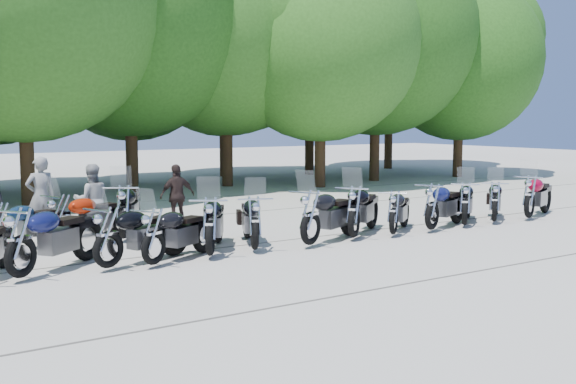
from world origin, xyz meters
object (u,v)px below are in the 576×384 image
motorcycle_1 (20,240)px  motorcycle_15 (123,210)px  motorcycle_4 (210,224)px  motorcycle_8 (394,211)px  motorcycle_9 (432,205)px  motorcycle_10 (465,202)px  rider_1 (92,200)px  motorcycle_12 (530,195)px  motorcycle_5 (254,221)px  motorcycle_7 (354,210)px  motorcycle_13 (0,225)px  motorcycle_11 (495,200)px  rider_2 (177,196)px  motorcycle_3 (153,234)px  motorcycle_6 (310,215)px  rider_3 (41,196)px  motorcycle_14 (61,218)px  motorcycle_2 (108,235)px

motorcycle_1 → motorcycle_15: motorcycle_15 is taller
motorcycle_4 → motorcycle_8: size_ratio=1.13×
motorcycle_9 → motorcycle_10: motorcycle_9 is taller
motorcycle_8 → rider_1: size_ratio=1.28×
motorcycle_10 → motorcycle_12: 2.38m
motorcycle_8 → motorcycle_15: size_ratio=0.85×
motorcycle_5 → motorcycle_7: (2.60, -0.00, 0.04)m
motorcycle_12 → motorcycle_13: motorcycle_12 is taller
motorcycle_10 → motorcycle_11: 1.09m
motorcycle_12 → rider_2: bearing=40.7°
rider_1 → motorcycle_10: bearing=162.6°
motorcycle_4 → motorcycle_8: bearing=-149.1°
motorcycle_5 → motorcycle_11: motorcycle_5 is taller
motorcycle_1 → motorcycle_5: motorcycle_1 is taller
motorcycle_13 → motorcycle_9: bearing=-133.9°
motorcycle_3 → motorcycle_8: motorcycle_3 is taller
motorcycle_6 → rider_2: (-1.23, 4.15, 0.10)m
motorcycle_6 → rider_3: bearing=19.8°
motorcycle_14 → motorcycle_12: bearing=-125.3°
motorcycle_5 → motorcycle_13: (-4.43, 2.58, -0.05)m
motorcycle_4 → motorcycle_9: motorcycle_4 is taller
motorcycle_6 → motorcycle_2: bearing=63.9°
motorcycle_13 → motorcycle_2: bearing=-179.8°
motorcycle_4 → motorcycle_1: bearing=30.9°
motorcycle_8 → motorcycle_9: motorcycle_9 is taller
motorcycle_1 → rider_3: rider_3 is taller
motorcycle_1 → motorcycle_10: motorcycle_1 is taller
motorcycle_1 → rider_3: size_ratio=1.35×
motorcycle_8 → motorcycle_11: bearing=-127.9°
motorcycle_6 → motorcycle_9: (3.60, 0.02, -0.03)m
motorcycle_1 → motorcycle_15: 3.83m
motorcycle_14 → motorcycle_2: bearing=161.6°
motorcycle_1 → motorcycle_2: bearing=-129.1°
motorcycle_3 → motorcycle_10: bearing=-118.2°
motorcycle_2 → motorcycle_5: (3.07, 0.05, -0.00)m
motorcycle_7 → motorcycle_9: bearing=-132.1°
motorcycle_11 → rider_3: size_ratio=1.19×
motorcycle_10 → motorcycle_11: (1.09, -0.02, -0.02)m
motorcycle_4 → motorcycle_15: 2.86m
motorcycle_3 → motorcycle_15: bearing=-37.7°
motorcycle_2 → rider_1: rider_1 is taller
motorcycle_3 → motorcycle_7: (4.87, 0.22, 0.07)m
motorcycle_15 → motorcycle_11: bearing=-169.5°
motorcycle_3 → motorcycle_13: 3.54m
motorcycle_1 → motorcycle_12: size_ratio=1.03×
motorcycle_14 → motorcycle_10: bearing=-127.9°
rider_1 → rider_2: rider_1 is taller
motorcycle_4 → motorcycle_7: motorcycle_7 is taller
motorcycle_15 → motorcycle_8: bearing=-179.5°
motorcycle_9 → motorcycle_14: bearing=47.9°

